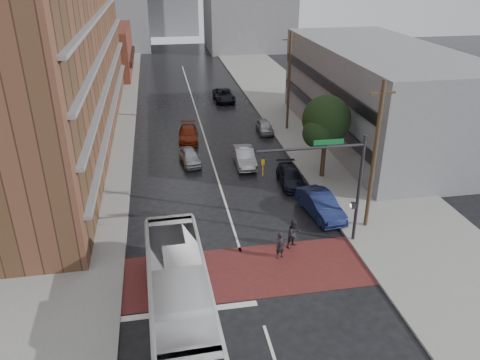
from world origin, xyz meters
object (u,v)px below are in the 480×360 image
object	(u,v)px
car_travel_a	(190,157)
car_parked_mid	(291,177)
car_parked_near	(320,205)
car_travel_c	(188,134)
suv_travel	(224,95)
car_parked_far	(265,126)
car_travel_b	(244,157)
transit_bus	(180,301)
pedestrian_a	(281,245)
pedestrian_b	(294,234)

from	to	relation	value
car_travel_a	car_parked_mid	distance (m)	9.38
car_parked_near	car_parked_mid	xyz separation A→B (m)	(-0.68, 5.20, -0.17)
car_travel_a	car_travel_c	distance (m)	5.75
car_travel_c	suv_travel	xyz separation A→B (m)	(5.52, 13.49, 0.04)
car_parked_far	car_travel_b	bearing A→B (deg)	-112.84
car_parked_near	car_travel_a	bearing A→B (deg)	119.56
car_parked_near	car_parked_far	xyz separation A→B (m)	(0.00, 17.55, -0.20)
transit_bus	car_parked_mid	xyz separation A→B (m)	(9.62, 14.70, -1.06)
pedestrian_a	transit_bus	bearing A→B (deg)	-157.98
car_parked_mid	car_parked_far	bearing A→B (deg)	90.08
car_travel_b	car_travel_c	xyz separation A→B (m)	(-4.35, 6.85, -0.08)
car_travel_b	car_parked_far	bearing A→B (deg)	66.96
car_travel_a	car_travel_c	xyz separation A→B (m)	(0.31, 5.75, 0.03)
car_travel_a	suv_travel	world-z (taller)	suv_travel
transit_bus	car_parked_far	bearing A→B (deg)	67.36
suv_travel	car_parked_near	xyz separation A→B (m)	(2.45, -29.94, 0.10)
transit_bus	car_parked_near	world-z (taller)	transit_bus
pedestrian_a	pedestrian_b	bearing A→B (deg)	26.14
car_travel_b	suv_travel	distance (m)	20.37
pedestrian_a	car_travel_b	bearing A→B (deg)	71.84
pedestrian_a	car_parked_near	xyz separation A→B (m)	(4.06, 4.56, -0.06)
suv_travel	pedestrian_a	bearing A→B (deg)	-93.45
transit_bus	car_parked_far	xyz separation A→B (m)	(10.30, 27.05, -1.09)
car_travel_a	car_travel_b	bearing A→B (deg)	-20.70
transit_bus	car_travel_c	world-z (taller)	transit_bus
transit_bus	pedestrian_b	distance (m)	9.50
pedestrian_a	car_parked_far	distance (m)	22.48
car_travel_c	car_parked_mid	world-z (taller)	car_travel_c
car_parked_mid	transit_bus	bearing A→B (deg)	-119.97
pedestrian_b	car_parked_near	world-z (taller)	pedestrian_b
car_travel_a	car_parked_far	distance (m)	10.74
suv_travel	car_travel_c	bearing A→B (deg)	-113.03
pedestrian_a	car_parked_mid	bearing A→B (deg)	54.52
car_travel_b	car_travel_c	size ratio (longest dim) A/B	0.99
car_travel_a	car_travel_b	distance (m)	4.79
car_travel_a	car_parked_mid	bearing A→B (deg)	-43.31
pedestrian_b	car_travel_b	size ratio (longest dim) A/B	0.41
car_parked_far	suv_travel	bearing A→B (deg)	102.80
car_travel_a	car_parked_near	bearing A→B (deg)	-59.66
transit_bus	car_parked_near	distance (m)	14.04
suv_travel	car_parked_near	distance (m)	30.04
car_travel_c	car_travel_a	bearing A→B (deg)	-88.78
car_travel_c	suv_travel	distance (m)	14.58
car_travel_c	suv_travel	size ratio (longest dim) A/B	0.91
transit_bus	car_parked_near	xyz separation A→B (m)	(10.30, 9.50, -0.89)
car_travel_a	car_parked_mid	world-z (taller)	same
car_parked_near	car_parked_mid	bearing A→B (deg)	89.31
pedestrian_b	car_parked_far	xyz separation A→B (m)	(2.95, 21.09, -0.31)
pedestrian_b	car_travel_b	bearing A→B (deg)	68.58
transit_bus	pedestrian_b	size ratio (longest dim) A/B	6.57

